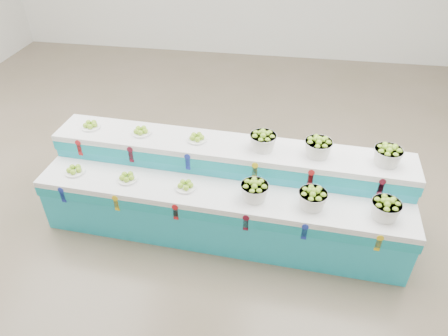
{
  "coord_description": "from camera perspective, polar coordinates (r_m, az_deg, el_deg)",
  "views": [
    {
      "loc": [
        1.37,
        -4.31,
        3.63
      ],
      "look_at": [
        0.78,
        -0.65,
        0.87
      ],
      "focal_mm": 33.02,
      "sensor_mm": 36.0,
      "label": 1
    }
  ],
  "objects": [
    {
      "name": "plate_lower_right",
      "position": [
        4.56,
        -5.36,
        -2.37
      ],
      "size": [
        0.24,
        0.24,
        0.09
      ],
      "primitive_type": "cylinder",
      "rotation": [
        0.0,
        0.0,
        -0.05
      ],
      "color": "white",
      "rests_on": "display_stand"
    },
    {
      "name": "plate_lower_mid",
      "position": [
        4.79,
        -13.27,
        -1.21
      ],
      "size": [
        0.24,
        0.24,
        0.09
      ],
      "primitive_type": "cylinder",
      "rotation": [
        0.0,
        0.0,
        -0.05
      ],
      "color": "white",
      "rests_on": "display_stand"
    },
    {
      "name": "display_stand",
      "position": [
        4.84,
        0.0,
        -3.42
      ],
      "size": [
        4.27,
        1.31,
        1.02
      ],
      "primitive_type": null,
      "rotation": [
        0.0,
        0.0,
        -0.05
      ],
      "color": "#21ABC3",
      "rests_on": "ground"
    },
    {
      "name": "plate_upper_right",
      "position": [
        4.79,
        -3.78,
        4.26
      ],
      "size": [
        0.24,
        0.24,
        0.09
      ],
      "primitive_type": "cylinder",
      "rotation": [
        0.0,
        0.0,
        -0.05
      ],
      "color": "white",
      "rests_on": "display_stand"
    },
    {
      "name": "basket_upper_left",
      "position": [
        4.63,
        5.41,
        3.84
      ],
      "size": [
        0.32,
        0.32,
        0.22
      ],
      "primitive_type": null,
      "rotation": [
        0.0,
        0.0,
        -0.05
      ],
      "color": "silver",
      "rests_on": "display_stand"
    },
    {
      "name": "basket_lower_left",
      "position": [
        4.39,
        4.25,
        -3.07
      ],
      "size": [
        0.32,
        0.32,
        0.22
      ],
      "primitive_type": null,
      "rotation": [
        0.0,
        0.0,
        -0.05
      ],
      "color": "silver",
      "rests_on": "display_stand"
    },
    {
      "name": "basket_lower_right",
      "position": [
        4.47,
        21.48,
        -5.2
      ],
      "size": [
        0.32,
        0.32,
        0.22
      ],
      "primitive_type": null,
      "rotation": [
        0.0,
        0.0,
        -0.05
      ],
      "color": "silver",
      "rests_on": "display_stand"
    },
    {
      "name": "basket_upper_right",
      "position": [
        4.71,
        21.71,
        1.71
      ],
      "size": [
        0.32,
        0.32,
        0.22
      ],
      "primitive_type": null,
      "rotation": [
        0.0,
        0.0,
        -0.05
      ],
      "color": "silver",
      "rests_on": "display_stand"
    },
    {
      "name": "plate_upper_left",
      "position": [
        5.28,
        -18.02,
        5.73
      ],
      "size": [
        0.24,
        0.24,
        0.09
      ],
      "primitive_type": "cylinder",
      "rotation": [
        0.0,
        0.0,
        -0.05
      ],
      "color": "white",
      "rests_on": "display_stand"
    },
    {
      "name": "plate_lower_left",
      "position": [
        5.08,
        -20.01,
        -0.2
      ],
      "size": [
        0.24,
        0.24,
        0.09
      ],
      "primitive_type": "cylinder",
      "rotation": [
        0.0,
        0.0,
        -0.05
      ],
      "color": "white",
      "rests_on": "display_stand"
    },
    {
      "name": "ground",
      "position": [
        5.8,
        -6.57,
        -2.36
      ],
      "size": [
        10.0,
        10.0,
        0.0
      ],
      "primitive_type": "plane",
      "color": "brown",
      "rests_on": "ground"
    },
    {
      "name": "basket_upper_mid",
      "position": [
        4.62,
        12.9,
        2.89
      ],
      "size": [
        0.32,
        0.32,
        0.22
      ],
      "primitive_type": null,
      "rotation": [
        0.0,
        0.0,
        -0.05
      ],
      "color": "silver",
      "rests_on": "display_stand"
    },
    {
      "name": "plate_upper_mid",
      "position": [
        5.01,
        -11.42,
        5.09
      ],
      "size": [
        0.24,
        0.24,
        0.09
      ],
      "primitive_type": "cylinder",
      "rotation": [
        0.0,
        0.0,
        -0.05
      ],
      "color": "white",
      "rests_on": "display_stand"
    },
    {
      "name": "basket_lower_mid",
      "position": [
        4.38,
        12.15,
        -4.09
      ],
      "size": [
        0.32,
        0.32,
        0.22
      ],
      "primitive_type": null,
      "rotation": [
        0.0,
        0.0,
        -0.05
      ],
      "color": "silver",
      "rests_on": "display_stand"
    }
  ]
}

